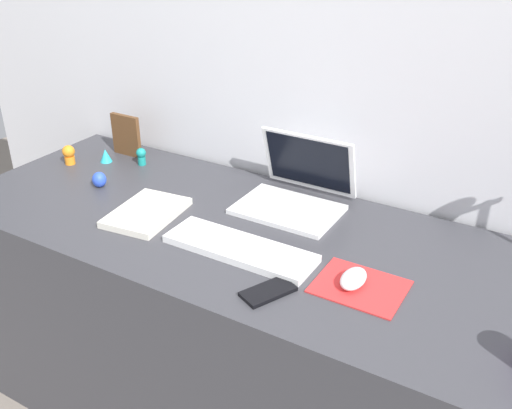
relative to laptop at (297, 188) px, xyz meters
The scene contains 13 objects.
back_wall 0.18m from the laptop, 98.44° to the left, with size 3.07×0.05×1.68m, color silver.
desk 0.48m from the laptop, 96.68° to the right, with size 1.87×0.70×0.74m, color #38383D.
laptop is the anchor object (origin of this frame).
keyboard 0.32m from the laptop, 90.50° to the right, with size 0.41×0.13×0.02m, color white.
mousepad 0.45m from the laptop, 43.47° to the right, with size 0.21×0.17×0.00m, color red.
mouse 0.44m from the laptop, 45.27° to the right, with size 0.06×0.10×0.03m, color white.
cell_phone 0.47m from the laptop, 71.12° to the right, with size 0.06×0.13×0.01m, color black.
notebook_pad 0.45m from the laptop, 139.52° to the right, with size 0.17×0.24×0.02m, color silver.
picture_frame 0.71m from the laptop, behind, with size 0.12×0.02×0.15m, color brown.
toy_figurine_orange 0.84m from the laptop, behind, with size 0.04×0.04×0.07m.
toy_figurine_cyan 0.73m from the laptop, behind, with size 0.04×0.04×0.05m, color #28B7CC.
toy_figurine_blue 0.64m from the laptop, 159.85° to the right, with size 0.05×0.05×0.05m, color blue.
toy_figurine_teal 0.60m from the laptop, behind, with size 0.03×0.03×0.06m.
Camera 1 is at (0.71, -1.18, 1.54)m, focal length 40.31 mm.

